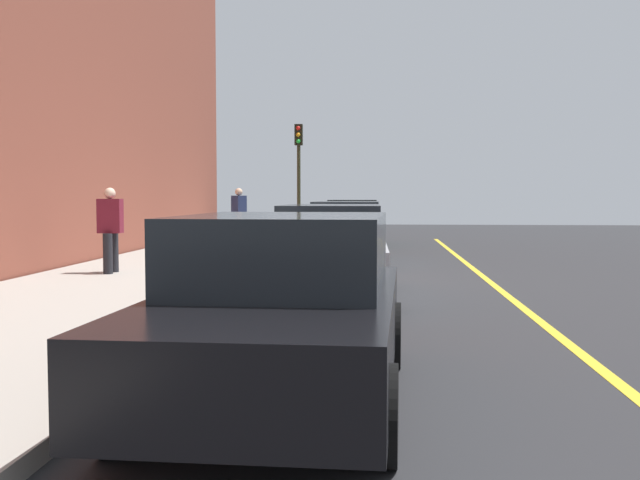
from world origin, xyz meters
name	(u,v)px	position (x,y,z in m)	size (l,w,h in m)	color
ground_plane	(325,280)	(0.00, 0.00, 0.00)	(56.00, 56.00, 0.00)	#28282B
sidewalk	(160,275)	(0.00, -3.30, 0.07)	(28.00, 4.60, 0.15)	#A39E93
lane_stripe_centre	(490,282)	(0.00, 3.20, 0.00)	(28.00, 0.14, 0.01)	gold
parked_car_green	(352,222)	(-10.57, 0.16, 0.76)	(4.62, 1.96, 1.51)	black
parked_car_white	(346,232)	(-3.93, 0.25, 0.76)	(4.62, 1.92, 1.51)	black
parked_car_silver	(331,251)	(2.38, 0.27, 0.76)	(4.60, 1.95, 1.51)	black
parked_car_black	(282,309)	(8.65, 0.29, 0.76)	(4.33, 2.01, 1.51)	black
pedestrian_navy_coat	(239,215)	(-7.79, -3.17, 1.07)	(0.55, 0.52, 1.73)	black
pedestrian_burgundy_coat	(110,228)	(0.37, -4.17, 1.04)	(0.55, 0.46, 1.67)	black
traffic_light_pole	(299,161)	(-10.67, -1.66, 2.82)	(0.35, 0.26, 3.90)	#2D2D19
rolling_suitcase	(244,234)	(-8.27, -3.10, 0.46)	(0.34, 0.22, 0.98)	#191E38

